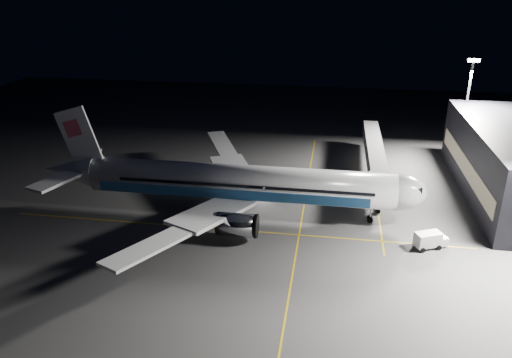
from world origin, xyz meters
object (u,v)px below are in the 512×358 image
at_px(safety_cone_b, 247,201).
at_px(floodlight_mast_north, 467,101).
at_px(service_truck, 431,240).
at_px(baggage_tug, 259,189).
at_px(safety_cone_c, 234,177).
at_px(airliner, 233,183).
at_px(jet_bridge, 375,156).
at_px(safety_cone_a, 235,200).

bearing_deg(safety_cone_b, floodlight_mast_north, 35.29).
bearing_deg(service_truck, floodlight_mast_north, 48.56).
xyz_separation_m(baggage_tug, safety_cone_b, (-1.45, -3.99, -0.44)).
xyz_separation_m(floodlight_mast_north, safety_cone_c, (-43.92, -17.99, -12.04)).
height_order(airliner, safety_cone_c, airliner).
xyz_separation_m(airliner, floodlight_mast_north, (41.08, 31.99, 7.21)).
relative_size(floodlight_mast_north, safety_cone_b, 30.02).
distance_m(floodlight_mast_north, service_truck, 41.88).
relative_size(jet_bridge, baggage_tug, 12.36).
xyz_separation_m(safety_cone_b, safety_cone_c, (-4.38, 10.00, -0.02)).
height_order(jet_bridge, floodlight_mast_north, floodlight_mast_north).
xyz_separation_m(floodlight_mast_north, safety_cone_b, (-39.53, -27.99, -12.03)).
relative_size(airliner, floodlight_mast_north, 2.97).
distance_m(jet_bridge, safety_cone_b, 26.06).
relative_size(baggage_tug, safety_cone_a, 4.17).
bearing_deg(safety_cone_c, safety_cone_a, -76.96).
relative_size(airliner, safety_cone_c, 94.11).
height_order(jet_bridge, safety_cone_c, jet_bridge).
xyz_separation_m(airliner, safety_cone_c, (-2.84, 14.00, -4.84)).
xyz_separation_m(service_truck, safety_cone_a, (-30.03, 10.71, -0.95)).
relative_size(floodlight_mast_north, safety_cone_a, 30.98).
bearing_deg(safety_cone_a, safety_cone_b, 0.00).
relative_size(jet_bridge, safety_cone_a, 51.49).
bearing_deg(baggage_tug, floodlight_mast_north, 14.92).
relative_size(service_truck, baggage_tug, 1.80).
bearing_deg(floodlight_mast_north, airliner, -142.09).
bearing_deg(floodlight_mast_north, safety_cone_c, -157.73).
height_order(airliner, jet_bridge, airliner).
relative_size(airliner, safety_cone_b, 89.15).
bearing_deg(floodlight_mast_north, safety_cone_b, -144.71).
bearing_deg(baggage_tug, safety_cone_c, 116.87).
bearing_deg(safety_cone_a, airliner, -82.54).
bearing_deg(floodlight_mast_north, baggage_tug, -147.79).
distance_m(airliner, service_truck, 30.51).
bearing_deg(airliner, baggage_tug, 69.50).
distance_m(service_truck, baggage_tug, 30.33).
bearing_deg(service_truck, safety_cone_b, 134.25).
bearing_deg(safety_cone_c, airliner, -78.53).
height_order(safety_cone_b, safety_cone_c, safety_cone_b).
height_order(service_truck, safety_cone_a, service_truck).
height_order(floodlight_mast_north, safety_cone_b, floodlight_mast_north).
xyz_separation_m(airliner, jet_bridge, (23.08, 18.06, -0.58)).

